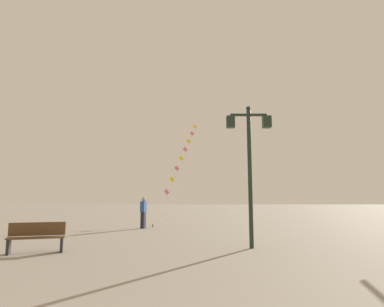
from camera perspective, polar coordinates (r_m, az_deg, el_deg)
The scene contains 5 objects.
ground_plane at distance 21.18m, azimuth 0.10°, elevation -12.28°, with size 160.00×160.00×0.00m, color gray.
twin_lantern_lamp_post at distance 11.33m, azimuth 9.71°, elevation 0.96°, with size 1.53×0.28×4.80m.
kite_train at distance 25.15m, azimuth -2.24°, elevation -1.11°, with size 2.76×10.62×8.48m.
kite_flyer at distance 18.58m, azimuth -8.72°, elevation -10.00°, with size 0.33×0.63×1.71m.
park_bench at distance 11.18m, azimuth -25.73°, elevation -13.06°, with size 1.66×0.93×0.89m.
Camera 1 is at (-0.13, -1.12, 1.59)m, focal length 30.59 mm.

